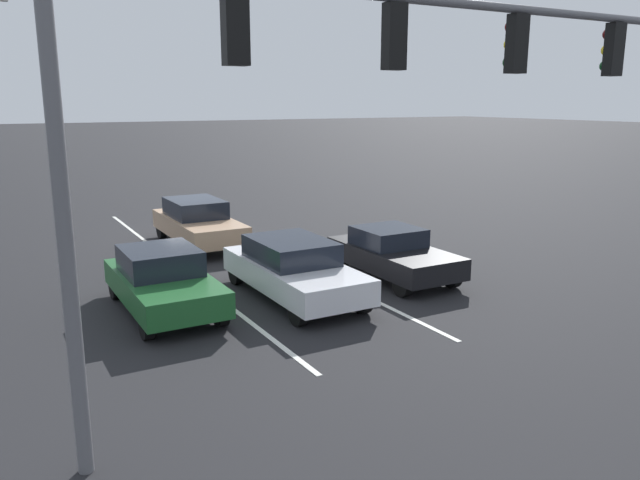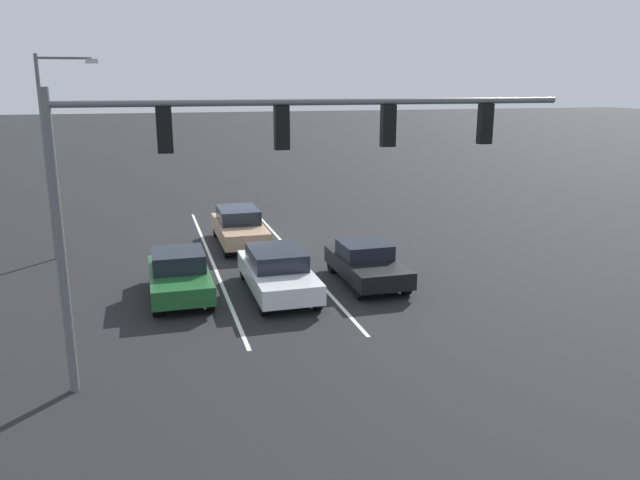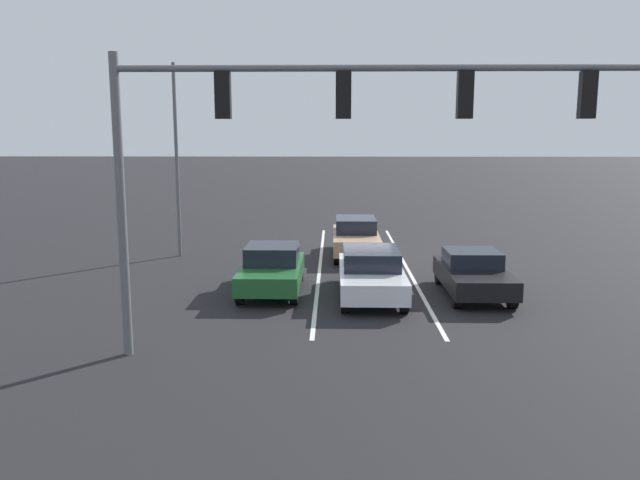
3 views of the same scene
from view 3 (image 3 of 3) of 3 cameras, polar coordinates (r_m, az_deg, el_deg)
ground_plane at (r=26.03m, az=3.66°, el=-1.13°), size 240.00×240.00×0.00m
lane_stripe_left_divider at (r=23.51m, az=7.84°, el=-2.34°), size 0.12×17.40×0.01m
lane_stripe_center_divider at (r=23.36m, az=0.00°, el=-2.33°), size 0.12×17.40×0.01m
car_black_leftlane_front at (r=19.54m, az=13.82°, el=-2.95°), size 1.82×4.02×1.34m
car_darkgreen_rightlane_front at (r=19.46m, az=-4.41°, el=-2.61°), size 1.82×4.13×1.43m
car_white_midlane_front at (r=18.87m, az=4.68°, el=-2.97°), size 1.88×4.64×1.43m
car_tan_midlane_second at (r=25.21m, az=3.29°, el=0.33°), size 1.81×4.66×1.51m
traffic_signal_gantry at (r=13.19m, az=-0.69°, el=10.56°), size 11.68×0.37×6.51m
street_lamp_right_shoulder at (r=25.35m, az=-12.45°, el=8.47°), size 2.18×0.24×7.59m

